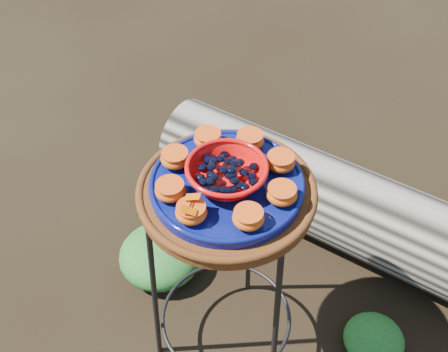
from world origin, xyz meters
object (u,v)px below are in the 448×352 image
(red_bowl, at_px, (227,174))
(terracotta_saucer, at_px, (227,193))
(driftwood_log, at_px, (369,216))
(cobalt_plate, at_px, (227,185))
(plant_stand, at_px, (226,280))

(red_bowl, bearing_deg, terracotta_saucer, 0.00)
(driftwood_log, bearing_deg, cobalt_plate, -121.22)
(plant_stand, xyz_separation_m, cobalt_plate, (0.00, 0.00, 0.40))
(plant_stand, distance_m, cobalt_plate, 0.40)
(driftwood_log, bearing_deg, red_bowl, -121.22)
(cobalt_plate, relative_size, driftwood_log, 0.22)
(plant_stand, xyz_separation_m, terracotta_saucer, (0.00, 0.00, 0.37))
(red_bowl, bearing_deg, cobalt_plate, 0.00)
(cobalt_plate, height_order, red_bowl, red_bowl)
(plant_stand, xyz_separation_m, driftwood_log, (0.34, 0.56, -0.19))
(terracotta_saucer, bearing_deg, plant_stand, 0.00)
(terracotta_saucer, height_order, driftwood_log, terracotta_saucer)
(terracotta_saucer, bearing_deg, driftwood_log, 58.78)
(plant_stand, height_order, red_bowl, red_bowl)
(plant_stand, relative_size, driftwood_log, 0.42)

